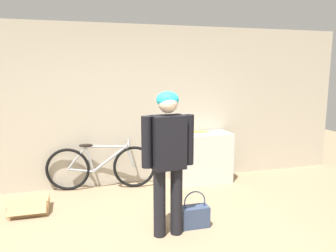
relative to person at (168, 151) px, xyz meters
name	(u,v)px	position (x,y,z in m)	size (l,w,h in m)	color
wall_back	(122,106)	(-0.23, 1.92, 0.31)	(8.00, 0.07, 2.60)	#B7AD99
side_shelf	(201,157)	(1.05, 1.63, -0.57)	(0.97, 0.49, 0.84)	beige
person	(168,151)	(0.00, 0.00, 0.00)	(0.60, 0.27, 1.65)	black
bicycle	(101,167)	(-0.61, 1.72, -0.63)	(1.71, 0.46, 0.75)	black
banana	(200,132)	(1.03, 1.68, -0.14)	(0.37, 0.10, 0.04)	#EAD64C
handbag	(195,215)	(0.36, 0.10, -0.85)	(0.34, 0.17, 0.45)	#334260
cardboard_box	(29,206)	(-1.62, 1.10, -0.91)	(0.49, 0.46, 0.23)	tan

